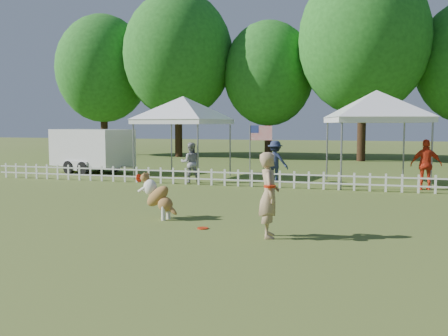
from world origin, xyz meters
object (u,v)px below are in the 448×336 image
flag_pole (250,155)px  spectator_c (426,165)px  dog (158,196)px  canopy_tent_left (183,138)px  spectator_b (275,161)px  cargo_trailer (92,151)px  frisbee_on_turf (203,228)px  spectator_a (191,163)px  canopy_tent_right (375,139)px  handler (269,195)px

flag_pole → spectator_c: size_ratio=1.30×
dog → canopy_tent_left: size_ratio=0.32×
canopy_tent_left → spectator_b: canopy_tent_left is taller
cargo_trailer → frisbee_on_turf: bearing=-32.3°
frisbee_on_turf → cargo_trailer: (-8.92, 10.03, 1.00)m
spectator_c → spectator_b: bearing=-11.0°
cargo_trailer → spectator_a: bearing=-5.7°
spectator_b → spectator_c: size_ratio=0.93×
canopy_tent_left → canopy_tent_right: 7.60m
canopy_tent_right → spectator_c: (1.66, -1.04, -0.83)m
canopy_tent_left → cargo_trailer: bearing=-179.4°
dog → flag_pole: size_ratio=0.48×
canopy_tent_left → spectator_c: (9.26, -1.25, -0.79)m
frisbee_on_turf → dog: bearing=151.4°
cargo_trailer → canopy_tent_left: bearing=8.7°
cargo_trailer → spectator_a: 6.10m
spectator_b → handler: bearing=112.0°
spectator_b → dog: bearing=93.4°
dog → cargo_trailer: (-7.55, 9.28, 0.48)m
flag_pole → canopy_tent_left: bearing=149.2°
dog → frisbee_on_turf: (1.37, -0.74, -0.52)m
spectator_a → spectator_b: (3.02, 1.08, 0.03)m
handler → flag_pole: bearing=1.5°
handler → flag_pole: 8.09m
dog → spectator_b: size_ratio=0.67×
frisbee_on_turf → flag_pole: (-0.85, 7.37, 1.09)m
frisbee_on_turf → flag_pole: 7.50m
dog → canopy_tent_right: 9.77m
frisbee_on_turf → spectator_c: spectator_c is taller
spectator_a → spectator_b: spectator_b is taller
spectator_a → spectator_b: size_ratio=0.96×
handler → canopy_tent_left: 11.36m
spectator_a → frisbee_on_turf: bearing=91.4°
frisbee_on_turf → spectator_c: (5.05, 8.17, 0.84)m
dog → spectator_b: spectator_b is taller
spectator_a → spectator_c: 8.32m
spectator_a → canopy_tent_left: bearing=-81.4°
dog → handler: bearing=-6.9°
flag_pole → spectator_a: 2.46m
handler → flag_pole: size_ratio=0.76×
handler → spectator_c: spectator_c is taller
dog → spectator_a: spectator_a is taller
frisbee_on_turf → spectator_c: bearing=58.3°
dog → cargo_trailer: size_ratio=0.23×
canopy_tent_left → spectator_b: (3.97, -0.57, -0.85)m
spectator_b → spectator_c: (5.29, -0.67, 0.06)m
canopy_tent_right → dog: bearing=-134.0°
frisbee_on_turf → handler: bearing=-13.8°
flag_pole → spectator_b: 1.62m
spectator_c → canopy_tent_left: bearing=-11.5°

